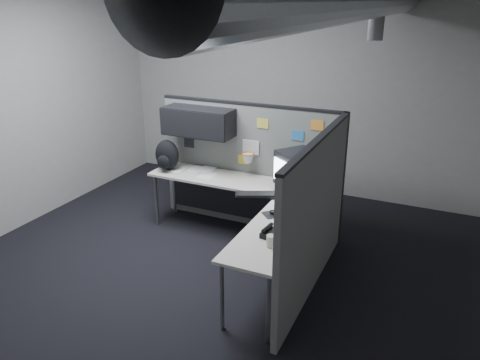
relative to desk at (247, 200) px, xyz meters
The scene contains 12 objects.
room 1.69m from the desk, 59.55° to the right, with size 5.62×5.62×3.22m.
partition_back 0.77m from the desk, 126.93° to the left, with size 2.44×0.42×1.63m.
partition_right 1.09m from the desk, 26.97° to the right, with size 0.07×2.23×1.63m.
desk is the anchor object (origin of this frame).
monitor 0.69m from the desk, 24.05° to the left, with size 0.59×0.59×0.48m.
keyboard 0.24m from the desk, 31.41° to the right, with size 0.52×0.37×0.04m.
mouse 0.70m from the desk, 42.12° to the right, with size 0.28×0.28×0.05m.
phone 1.14m from the desk, 54.17° to the right, with size 0.20×0.21×0.09m.
bottles 1.42m from the desk, 54.19° to the right, with size 0.13×0.15×0.08m.
cup 1.33m from the desk, 56.82° to the right, with size 0.08×0.08×0.11m, color beige.
papers 0.94m from the desk, 158.49° to the left, with size 0.66×0.46×0.01m.
backpack 1.30m from the desk, 169.43° to the left, with size 0.36×0.34×0.40m.
Camera 1 is at (2.16, -3.89, 2.81)m, focal length 35.00 mm.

